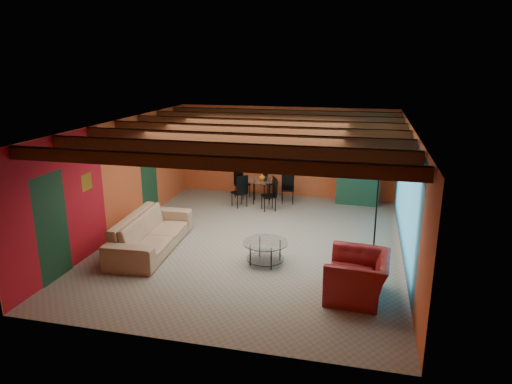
% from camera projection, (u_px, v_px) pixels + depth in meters
% --- Properties ---
extents(room, '(6.52, 8.01, 2.71)m').
position_uv_depth(room, '(255.00, 139.00, 10.00)').
color(room, gray).
rests_on(room, ground).
extents(sofa, '(1.20, 2.72, 0.78)m').
position_uv_depth(sofa, '(151.00, 232.00, 10.09)').
color(sofa, '#9D7E65').
rests_on(sofa, ground).
extents(armchair, '(1.13, 1.27, 0.78)m').
position_uv_depth(armchair, '(358.00, 276.00, 8.04)').
color(armchair, maroon).
rests_on(armchair, ground).
extents(coffee_table, '(1.08, 1.08, 0.47)m').
position_uv_depth(coffee_table, '(265.00, 252.00, 9.42)').
color(coffee_table, white).
rests_on(coffee_table, ground).
extents(dining_table, '(2.08, 2.08, 0.94)m').
position_uv_depth(dining_table, '(262.00, 187.00, 13.40)').
color(dining_table, white).
rests_on(dining_table, ground).
extents(armoire, '(1.18, 0.61, 2.03)m').
position_uv_depth(armoire, '(359.00, 169.00, 13.23)').
color(armoire, maroon).
rests_on(armoire, ground).
extents(floor_lamp, '(0.42, 0.42, 1.98)m').
position_uv_depth(floor_lamp, '(376.00, 210.00, 9.68)').
color(floor_lamp, black).
rests_on(floor_lamp, ground).
extents(ceiling_fan, '(1.50, 1.50, 0.44)m').
position_uv_depth(ceiling_fan, '(254.00, 140.00, 9.90)').
color(ceiling_fan, '#472614').
rests_on(ceiling_fan, ceiling).
extents(painting, '(1.05, 0.03, 0.65)m').
position_uv_depth(painting, '(256.00, 141.00, 13.99)').
color(painting, black).
rests_on(painting, wall_back).
extents(potted_plant, '(0.48, 0.44, 0.44)m').
position_uv_depth(potted_plant, '(362.00, 126.00, 12.89)').
color(potted_plant, '#26661E').
rests_on(potted_plant, armoire).
extents(vase, '(0.20, 0.20, 0.19)m').
position_uv_depth(vase, '(262.00, 168.00, 13.24)').
color(vase, orange).
rests_on(vase, dining_table).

